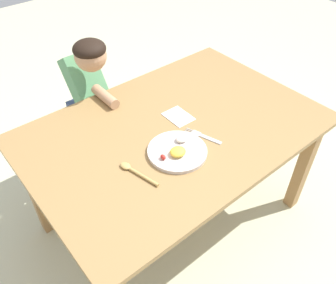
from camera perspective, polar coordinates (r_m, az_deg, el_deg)
ground_plane at (r=2.21m, az=0.88°, el=-11.71°), size 8.00×8.00×0.00m
dining_table at (r=1.76m, az=1.08°, el=0.09°), size 1.43×0.97×0.70m
plate at (r=1.55m, az=1.54°, el=-1.44°), size 0.27×0.27×0.05m
fork at (r=1.65m, az=5.88°, el=0.89°), size 0.08×0.19×0.01m
spoon at (r=1.48m, az=-5.45°, el=-4.78°), size 0.07×0.21×0.02m
person at (r=2.13m, az=-12.63°, el=6.16°), size 0.18×0.45×1.01m
napkin at (r=1.76m, az=1.70°, el=4.17°), size 0.11×0.15×0.00m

